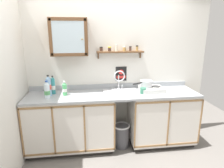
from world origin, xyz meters
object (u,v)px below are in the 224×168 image
Objects in this scene: bottle_water_blue_2 at (49,86)px; trash_bin at (122,135)px; bottle_water_clear_3 at (47,91)px; mug at (143,91)px; sink at (121,93)px; saucepan at (146,83)px; bottle_detergent_teal_1 at (53,86)px; warning_sign at (121,74)px; wall_cabinet at (69,37)px; hot_plate_stove at (151,89)px; bottle_soda_green_0 at (65,89)px.

bottle_water_blue_2 is 1.43m from trash_bin.
bottle_water_clear_3 is 2.05× the size of mug.
bottle_water_clear_3 is at bearing -172.17° from sink.
saucepan is (0.42, 0.02, 0.14)m from sink.
bottle_water_clear_3 is at bearing -103.29° from bottle_detergent_teal_1.
warning_sign is at bearing 147.29° from saucepan.
wall_cabinet is (0.28, 0.07, 0.74)m from bottle_detergent_teal_1.
wall_cabinet is at bearing -171.54° from warning_sign.
hot_plate_stove is 1.64m from bottle_water_clear_3.
trash_bin is (0.79, -0.23, -1.60)m from wall_cabinet.
saucepan is at bearing 14.87° from trash_bin.
bottle_soda_green_0 is at bearing -0.60° from bottle_water_blue_2.
hot_plate_stove is 1.49× the size of warning_sign.
bottle_soda_green_0 is at bearing -177.67° from sink.
bottle_detergent_teal_1 is at bearing 64.80° from bottle_water_blue_2.
mug reaches higher than hot_plate_stove.
bottle_water_clear_3 is at bearing -174.65° from hot_plate_stove.
trash_bin is (0.89, -0.05, -0.83)m from bottle_soda_green_0.
trash_bin is at bearing -8.23° from bottle_detergent_teal_1.
warning_sign reaches higher than bottle_water_blue_2.
bottle_soda_green_0 reaches higher than trash_bin.
sink is 2.05× the size of bottle_water_clear_3.
bottle_soda_green_0 is 0.22m from bottle_detergent_teal_1.
bottle_water_clear_3 is at bearing -92.24° from bottle_water_blue_2.
bottle_soda_green_0 is 0.39× the size of wall_cabinet.
bottle_water_clear_3 is 1.41m from trash_bin.
bottle_soda_green_0 is 0.82× the size of bottle_water_clear_3.
wall_cabinet is at bearing 61.05° from bottle_soda_green_0.
sink is at bearing 1.71° from bottle_water_blue_2.
bottle_soda_green_0 is at bearing -178.56° from hot_plate_stove.
warning_sign reaches higher than hot_plate_stove.
bottle_water_blue_2 is 1.32× the size of warning_sign.
saucepan is 1.22× the size of bottle_detergent_teal_1.
sink reaches higher than bottle_water_clear_3.
bottle_water_clear_3 is at bearing -160.43° from warning_sign.
bottle_detergent_teal_1 reaches higher than trash_bin.
sink is 1.51× the size of hot_plate_stove.
bottle_water_clear_3 is (-1.63, -0.15, 0.08)m from hot_plate_stove.
bottle_soda_green_0 is at bearing -29.10° from bottle_detergent_teal_1.
bottle_detergent_teal_1 is (-1.49, 0.05, 0.00)m from saucepan.
saucepan is at bearing 2.09° from bottle_water_blue_2.
wall_cabinet reaches higher than sink.
bottle_water_clear_3 is at bearing -178.16° from mug.
trash_bin is at bearing 176.64° from mug.
saucepan is 0.46m from warning_sign.
bottle_detergent_teal_1 is 1.17× the size of warning_sign.
hot_plate_stove is (0.51, -0.00, 0.04)m from sink.
trash_bin is at bearing -2.76° from bottle_water_blue_2.
sink is 1.14m from bottle_water_clear_3.
warning_sign is at bearing 128.32° from mug.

